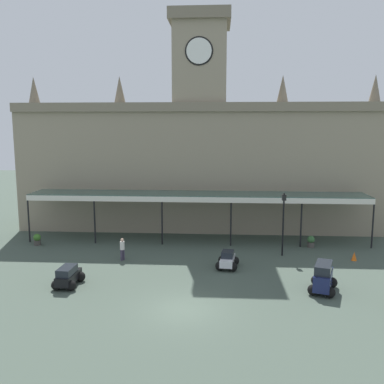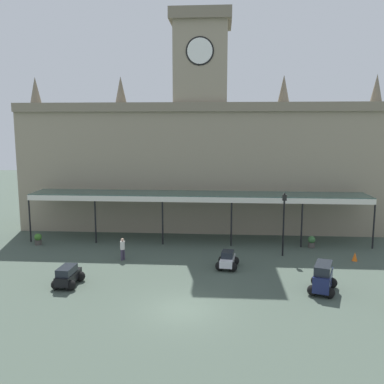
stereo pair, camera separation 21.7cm
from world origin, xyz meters
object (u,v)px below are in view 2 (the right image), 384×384
at_px(car_white_sedan, 228,261).
at_px(pedestrian_near_entrance, 123,248).
at_px(car_black_estate, 68,277).
at_px(planter_near_kerb, 38,239).
at_px(traffic_cone, 355,257).
at_px(victorian_lamppost, 284,217).
at_px(planter_by_canopy, 312,242).
at_px(car_navy_van, 323,279).

distance_m(car_white_sedan, pedestrian_near_entrance, 7.84).
bearing_deg(car_black_estate, planter_near_kerb, 123.62).
bearing_deg(traffic_cone, planter_near_kerb, 174.41).
distance_m(victorian_lamppost, planter_by_canopy, 4.42).
bearing_deg(car_navy_van, traffic_cone, 58.66).
distance_m(pedestrian_near_entrance, planter_by_canopy, 15.29).
xyz_separation_m(car_white_sedan, car_navy_van, (5.64, -3.92, 0.30)).
relative_size(car_white_sedan, car_black_estate, 0.94).
distance_m(pedestrian_near_entrance, traffic_cone, 17.17).
bearing_deg(pedestrian_near_entrance, car_white_sedan, -8.69).
xyz_separation_m(planter_near_kerb, planter_by_canopy, (22.68, 0.83, 0.00)).
distance_m(traffic_cone, planter_by_canopy, 4.12).
distance_m(car_navy_van, planter_by_canopy, 9.54).
bearing_deg(traffic_cone, car_navy_van, -121.34).
bearing_deg(pedestrian_near_entrance, car_navy_van, -20.87).
distance_m(car_white_sedan, car_navy_van, 6.88).
distance_m(pedestrian_near_entrance, planter_near_kerb, 8.77).
bearing_deg(planter_near_kerb, planter_by_canopy, 2.10).
xyz_separation_m(car_white_sedan, planter_near_kerb, (-15.76, 4.70, -0.01)).
distance_m(planter_near_kerb, planter_by_canopy, 22.69).
xyz_separation_m(car_navy_van, victorian_lamppost, (-1.40, 7.02, 2.23)).
bearing_deg(victorian_lamppost, pedestrian_near_entrance, -170.91).
bearing_deg(victorian_lamppost, car_white_sedan, -143.85).
bearing_deg(planter_by_canopy, pedestrian_near_entrance, -163.49).
bearing_deg(traffic_cone, victorian_lamppost, 170.42).
relative_size(car_white_sedan, victorian_lamppost, 0.44).
height_order(car_white_sedan, planter_near_kerb, car_white_sedan).
relative_size(car_black_estate, pedestrian_near_entrance, 1.37).
distance_m(car_white_sedan, traffic_cone, 9.65).
bearing_deg(traffic_cone, pedestrian_near_entrance, -176.49).
xyz_separation_m(car_white_sedan, car_black_estate, (-9.95, -4.04, 0.06)).
bearing_deg(car_white_sedan, car_black_estate, -157.89).
height_order(car_navy_van, traffic_cone, car_navy_van).
distance_m(traffic_cone, planter_near_kerb, 25.27).
xyz_separation_m(traffic_cone, planter_near_kerb, (-25.15, 2.46, 0.17)).
relative_size(car_black_estate, traffic_cone, 3.60).
xyz_separation_m(pedestrian_near_entrance, victorian_lamppost, (11.98, 1.92, 2.13)).
xyz_separation_m(car_white_sedan, victorian_lamppost, (4.25, 3.10, 2.53)).
bearing_deg(car_navy_van, victorian_lamppost, 101.26).
height_order(planter_near_kerb, planter_by_canopy, same).
bearing_deg(traffic_cone, car_black_estate, -162.02).
xyz_separation_m(car_white_sedan, pedestrian_near_entrance, (-7.74, 1.18, 0.41)).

